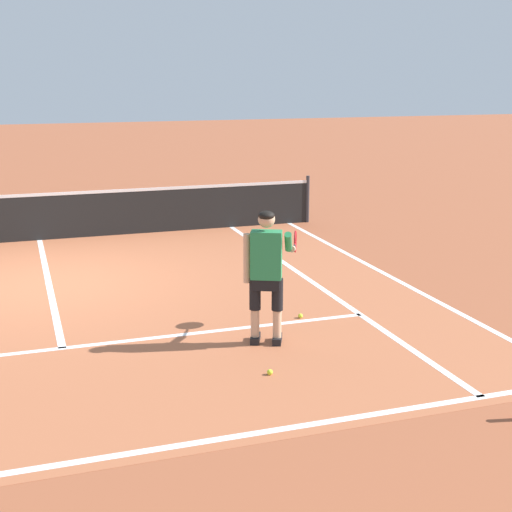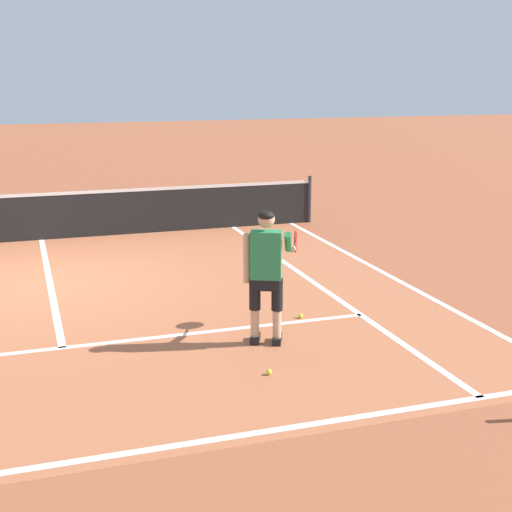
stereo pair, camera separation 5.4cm
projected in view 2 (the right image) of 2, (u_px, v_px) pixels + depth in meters
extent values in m
plane|color=#9E5133|center=(50.00, 283.00, 11.95)|extent=(80.00, 80.00, 0.00)
cube|color=#B2603D|center=(54.00, 306.00, 10.74)|extent=(10.98, 9.67, 0.00)
cube|color=white|center=(84.00, 460.00, 6.47)|extent=(10.98, 0.10, 0.01)
cube|color=white|center=(62.00, 348.00, 9.11)|extent=(8.23, 0.10, 0.01)
cube|color=white|center=(49.00, 281.00, 12.06)|extent=(0.10, 6.40, 0.01)
cube|color=white|center=(313.00, 282.00, 11.99)|extent=(0.10, 9.27, 0.01)
cube|color=white|center=(388.00, 275.00, 12.40)|extent=(0.10, 9.27, 0.01)
cylinder|color=#333338|center=(310.00, 199.00, 16.68)|extent=(0.08, 0.08, 1.07)
cube|color=black|center=(40.00, 218.00, 14.90)|extent=(11.84, 0.02, 0.91)
cube|color=white|center=(38.00, 195.00, 14.78)|extent=(11.84, 0.03, 0.06)
cube|color=black|center=(255.00, 338.00, 9.32)|extent=(0.21, 0.30, 0.09)
cube|color=black|center=(277.00, 339.00, 9.29)|extent=(0.21, 0.30, 0.09)
cylinder|color=tan|center=(255.00, 323.00, 9.22)|extent=(0.11, 0.11, 0.36)
cylinder|color=black|center=(255.00, 294.00, 9.13)|extent=(0.14, 0.14, 0.41)
cylinder|color=tan|center=(277.00, 324.00, 9.19)|extent=(0.11, 0.11, 0.36)
cylinder|color=black|center=(277.00, 294.00, 9.10)|extent=(0.14, 0.14, 0.41)
cube|color=black|center=(266.00, 281.00, 9.07)|extent=(0.39, 0.32, 0.20)
cube|color=#28844C|center=(266.00, 255.00, 8.99)|extent=(0.44, 0.36, 0.60)
cylinder|color=tan|center=(247.00, 258.00, 9.03)|extent=(0.09, 0.09, 0.62)
cylinder|color=#28844C|center=(288.00, 242.00, 9.01)|extent=(0.19, 0.28, 0.29)
cylinder|color=tan|center=(292.00, 249.00, 9.25)|extent=(0.19, 0.30, 0.14)
sphere|color=tan|center=(266.00, 219.00, 8.89)|extent=(0.21, 0.21, 0.21)
ellipsoid|color=black|center=(266.00, 216.00, 8.86)|extent=(0.26, 0.26, 0.12)
cylinder|color=#232326|center=(294.00, 247.00, 9.47)|extent=(0.11, 0.20, 0.03)
cylinder|color=red|center=(295.00, 245.00, 9.61)|extent=(0.06, 0.10, 0.02)
torus|color=red|center=(296.00, 242.00, 9.79)|extent=(0.14, 0.28, 0.30)
cylinder|color=silver|center=(296.00, 242.00, 9.79)|extent=(0.11, 0.23, 0.25)
sphere|color=#CCE02D|center=(301.00, 316.00, 10.21)|extent=(0.07, 0.07, 0.07)
sphere|color=#CCE02D|center=(269.00, 372.00, 8.30)|extent=(0.07, 0.07, 0.07)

